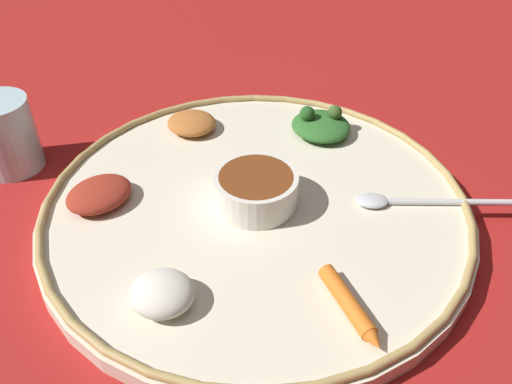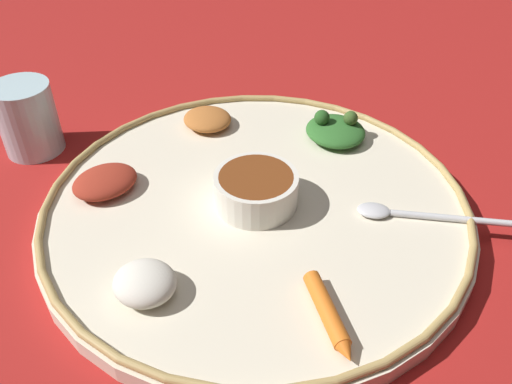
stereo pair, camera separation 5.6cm
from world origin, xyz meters
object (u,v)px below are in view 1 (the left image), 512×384
at_px(center_bowl, 256,189).
at_px(drinking_glass, 7,140).
at_px(spoon, 413,201).
at_px(carrot_near_spoon, 350,306).
at_px(greens_pile, 321,125).

relative_size(center_bowl, drinking_glass, 0.99).
relative_size(spoon, carrot_near_spoon, 1.58).
bearing_deg(drinking_glass, spoon, 122.58).
relative_size(spoon, greens_pile, 1.87).
xyz_separation_m(center_bowl, spoon, (-0.11, 0.12, -0.02)).
bearing_deg(drinking_glass, center_bowl, 116.68).
xyz_separation_m(center_bowl, drinking_glass, (0.14, -0.27, -0.00)).
distance_m(center_bowl, greens_pile, 0.16).
bearing_deg(center_bowl, drinking_glass, -63.32).
bearing_deg(drinking_glass, carrot_near_spoon, 101.83).
xyz_separation_m(greens_pile, carrot_near_spoon, (0.20, 0.19, -0.00)).
distance_m(greens_pile, carrot_near_spoon, 0.28).
bearing_deg(spoon, center_bowl, -46.47).
xyz_separation_m(center_bowl, carrot_near_spoon, (0.05, 0.16, -0.01)).
bearing_deg(spoon, drinking_glass, -57.42).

